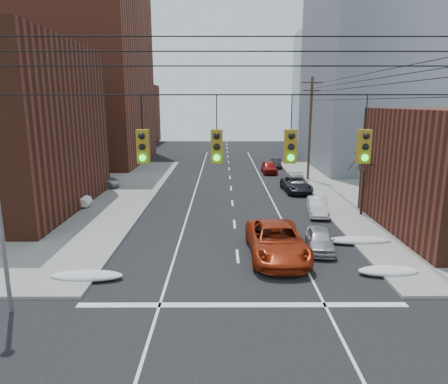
{
  "coord_description": "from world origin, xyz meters",
  "views": [
    {
      "loc": [
        -0.82,
        -8.92,
        8.38
      ],
      "look_at": [
        -0.74,
        15.01,
        3.0
      ],
      "focal_mm": 32.0,
      "sensor_mm": 36.0,
      "label": 1
    }
  ],
  "objects_px": {
    "red_pickup": "(277,241)",
    "lot_car_d": "(29,193)",
    "parked_car_a": "(320,240)",
    "parked_car_c": "(296,185)",
    "lot_car_a": "(65,199)",
    "parked_car_e": "(269,167)",
    "lot_car_c": "(22,195)",
    "parked_car_f": "(276,163)",
    "lot_car_b": "(97,181)",
    "parked_car_d": "(297,183)",
    "parked_car_b": "(318,207)"
  },
  "relations": [
    {
      "from": "red_pickup",
      "to": "lot_car_d",
      "type": "distance_m",
      "value": 22.92
    },
    {
      "from": "parked_car_a",
      "to": "parked_car_c",
      "type": "bearing_deg",
      "value": 91.92
    },
    {
      "from": "red_pickup",
      "to": "lot_car_a",
      "type": "height_order",
      "value": "red_pickup"
    },
    {
      "from": "parked_car_a",
      "to": "parked_car_e",
      "type": "relative_size",
      "value": 0.88
    },
    {
      "from": "lot_car_c",
      "to": "lot_car_d",
      "type": "xyz_separation_m",
      "value": [
        0.17,
        0.84,
        0.04
      ]
    },
    {
      "from": "parked_car_f",
      "to": "lot_car_b",
      "type": "bearing_deg",
      "value": -139.63
    },
    {
      "from": "parked_car_d",
      "to": "parked_car_f",
      "type": "relative_size",
      "value": 1.32
    },
    {
      "from": "parked_car_a",
      "to": "parked_car_e",
      "type": "distance_m",
      "value": 25.89
    },
    {
      "from": "parked_car_f",
      "to": "parked_car_d",
      "type": "bearing_deg",
      "value": -83.32
    },
    {
      "from": "lot_car_a",
      "to": "lot_car_c",
      "type": "height_order",
      "value": "lot_car_c"
    },
    {
      "from": "red_pickup",
      "to": "parked_car_e",
      "type": "bearing_deg",
      "value": 82.92
    },
    {
      "from": "parked_car_c",
      "to": "lot_car_d",
      "type": "distance_m",
      "value": 23.87
    },
    {
      "from": "parked_car_b",
      "to": "parked_car_f",
      "type": "relative_size",
      "value": 1.04
    },
    {
      "from": "lot_car_d",
      "to": "lot_car_a",
      "type": "bearing_deg",
      "value": -100.24
    },
    {
      "from": "parked_car_e",
      "to": "lot_car_d",
      "type": "bearing_deg",
      "value": -146.82
    },
    {
      "from": "parked_car_e",
      "to": "lot_car_b",
      "type": "xyz_separation_m",
      "value": [
        -18.06,
        -9.18,
        0.06
      ]
    },
    {
      "from": "parked_car_b",
      "to": "red_pickup",
      "type": "bearing_deg",
      "value": -109.46
    },
    {
      "from": "lot_car_a",
      "to": "lot_car_b",
      "type": "bearing_deg",
      "value": -2.02
    },
    {
      "from": "parked_car_a",
      "to": "parked_car_e",
      "type": "height_order",
      "value": "parked_car_e"
    },
    {
      "from": "parked_car_d",
      "to": "lot_car_a",
      "type": "distance_m",
      "value": 20.95
    },
    {
      "from": "lot_car_b",
      "to": "lot_car_a",
      "type": "bearing_deg",
      "value": 172.82
    },
    {
      "from": "red_pickup",
      "to": "parked_car_c",
      "type": "distance_m",
      "value": 16.9
    },
    {
      "from": "parked_car_b",
      "to": "parked_car_c",
      "type": "xyz_separation_m",
      "value": [
        -0.19,
        7.99,
        0.05
      ]
    },
    {
      "from": "parked_car_a",
      "to": "parked_car_f",
      "type": "xyz_separation_m",
      "value": [
        1.37,
        30.12,
        -0.01
      ]
    },
    {
      "from": "lot_car_b",
      "to": "lot_car_d",
      "type": "xyz_separation_m",
      "value": [
        -4.02,
        -5.53,
        0.12
      ]
    },
    {
      "from": "lot_car_b",
      "to": "lot_car_d",
      "type": "bearing_deg",
      "value": 138.05
    },
    {
      "from": "red_pickup",
      "to": "lot_car_d",
      "type": "height_order",
      "value": "red_pickup"
    },
    {
      "from": "parked_car_f",
      "to": "lot_car_d",
      "type": "relative_size",
      "value": 0.86
    },
    {
      "from": "lot_car_d",
      "to": "parked_car_a",
      "type": "bearing_deg",
      "value": -99.71
    },
    {
      "from": "red_pickup",
      "to": "lot_car_b",
      "type": "bearing_deg",
      "value": 129.63
    },
    {
      "from": "red_pickup",
      "to": "parked_car_a",
      "type": "height_order",
      "value": "red_pickup"
    },
    {
      "from": "lot_car_c",
      "to": "parked_car_e",
      "type": "bearing_deg",
      "value": -41.52
    },
    {
      "from": "parked_car_d",
      "to": "parked_car_e",
      "type": "bearing_deg",
      "value": 103.54
    },
    {
      "from": "parked_car_c",
      "to": "parked_car_e",
      "type": "xyz_separation_m",
      "value": [
        -1.41,
        10.46,
        0.03
      ]
    },
    {
      "from": "parked_car_b",
      "to": "lot_car_d",
      "type": "distance_m",
      "value": 23.97
    },
    {
      "from": "parked_car_e",
      "to": "parked_car_f",
      "type": "bearing_deg",
      "value": 71.49
    },
    {
      "from": "parked_car_c",
      "to": "lot_car_c",
      "type": "height_order",
      "value": "lot_car_c"
    },
    {
      "from": "parked_car_f",
      "to": "lot_car_d",
      "type": "xyz_separation_m",
      "value": [
        -23.45,
        -18.93,
        0.28
      ]
    },
    {
      "from": "parked_car_e",
      "to": "lot_car_d",
      "type": "xyz_separation_m",
      "value": [
        -22.08,
        -14.71,
        0.18
      ]
    },
    {
      "from": "parked_car_b",
      "to": "parked_car_d",
      "type": "xyz_separation_m",
      "value": [
        0.0,
        8.52,
        0.07
      ]
    },
    {
      "from": "parked_car_e",
      "to": "parked_car_f",
      "type": "xyz_separation_m",
      "value": [
        1.37,
        4.22,
        -0.1
      ]
    },
    {
      "from": "parked_car_f",
      "to": "lot_car_a",
      "type": "distance_m",
      "value": 28.67
    },
    {
      "from": "parked_car_e",
      "to": "lot_car_a",
      "type": "relative_size",
      "value": 1.08
    },
    {
      "from": "red_pickup",
      "to": "parked_car_c",
      "type": "xyz_separation_m",
      "value": [
        4.06,
        16.41,
        -0.21
      ]
    },
    {
      "from": "parked_car_c",
      "to": "parked_car_e",
      "type": "bearing_deg",
      "value": 94.28
    },
    {
      "from": "red_pickup",
      "to": "parked_car_c",
      "type": "height_order",
      "value": "red_pickup"
    },
    {
      "from": "lot_car_c",
      "to": "red_pickup",
      "type": "bearing_deg",
      "value": -106.47
    },
    {
      "from": "red_pickup",
      "to": "parked_car_a",
      "type": "bearing_deg",
      "value": 18.62
    },
    {
      "from": "parked_car_b",
      "to": "parked_car_d",
      "type": "bearing_deg",
      "value": 97.33
    },
    {
      "from": "parked_car_b",
      "to": "lot_car_d",
      "type": "bearing_deg",
      "value": 178.36
    }
  ]
}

